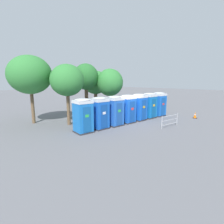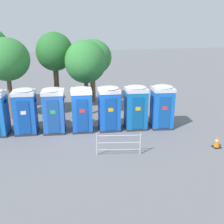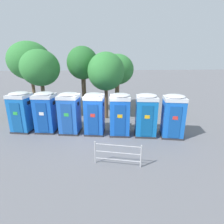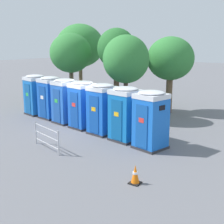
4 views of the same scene
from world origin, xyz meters
name	(u,v)px [view 4 (image 4 of 4)]	position (x,y,z in m)	size (l,w,h in m)	color
ground_plane	(82,128)	(0.00, 0.00, 0.00)	(120.00, 120.00, 0.00)	slate
portapotty_0	(36,94)	(-4.55, 0.94, 1.28)	(1.44, 1.43, 2.54)	#2D2D33
portapotty_1	(50,97)	(-3.02, 0.72, 1.28)	(1.39, 1.38, 2.54)	#2D2D33
portapotty_2	(65,101)	(-1.51, 0.37, 1.28)	(1.40, 1.40, 2.54)	#2D2D33
portapotty_3	(82,104)	(0.02, 0.09, 1.28)	(1.36, 1.38, 2.54)	#2D2D33
portapotty_4	(102,109)	(1.54, -0.21, 1.28)	(1.37, 1.37, 2.54)	#2D2D33
portapotty_5	(125,114)	(3.06, -0.48, 1.28)	(1.43, 1.40, 2.54)	#2D2D33
portapotty_6	(151,120)	(4.57, -0.83, 1.28)	(1.46, 1.44, 2.54)	#2D2D33
street_tree_0	(117,49)	(-0.81, 4.59, 4.07)	(2.48, 2.48, 5.43)	brown
street_tree_1	(170,59)	(2.21, 6.25, 3.47)	(3.00, 3.00, 4.89)	brown
street_tree_2	(71,53)	(-3.85, 3.58, 3.80)	(2.81, 2.81, 5.15)	brown
street_tree_3	(80,46)	(-5.50, 6.52, 4.26)	(3.68, 3.68, 5.93)	brown
street_tree_4	(126,60)	(0.94, 2.94, 3.55)	(2.68, 2.68, 4.95)	brown
traffic_cone	(135,175)	(5.82, -4.23, 0.31)	(0.36, 0.36, 0.64)	black
event_barrier	(46,137)	(0.97, -3.47, 0.57)	(1.99, 0.60, 1.05)	#B7B7BC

